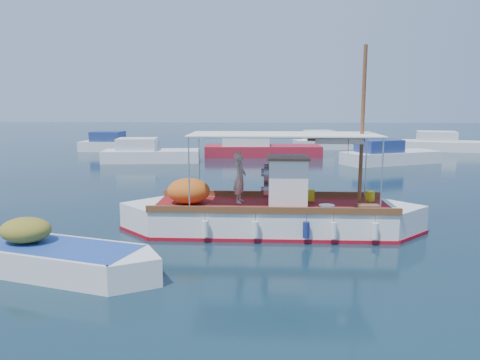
{
  "coord_description": "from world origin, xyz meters",
  "views": [
    {
      "loc": [
        -0.15,
        -13.79,
        3.97
      ],
      "look_at": [
        -0.88,
        0.0,
        1.68
      ],
      "focal_mm": 35.0,
      "sensor_mm": 36.0,
      "label": 1
    }
  ],
  "objects": [
    {
      "name": "ground",
      "position": [
        0.0,
        0.0,
        0.0
      ],
      "size": [
        160.0,
        160.0,
        0.0
      ],
      "primitive_type": "plane",
      "color": "black",
      "rests_on": "ground"
    },
    {
      "name": "fishing_caique",
      "position": [
        0.02,
        0.36,
        0.51
      ],
      "size": [
        9.54,
        2.69,
        5.82
      ],
      "rotation": [
        0.0,
        0.0,
        0.0
      ],
      "color": "white",
      "rests_on": "ground"
    },
    {
      "name": "dinghy",
      "position": [
        -5.22,
        -3.41,
        0.3
      ],
      "size": [
        5.65,
        2.78,
        1.44
      ],
      "rotation": [
        0.0,
        0.0,
        -0.29
      ],
      "color": "white",
      "rests_on": "ground"
    },
    {
      "name": "bg_boat_nw",
      "position": [
        -7.96,
        17.2,
        0.49
      ],
      "size": [
        6.63,
        3.09,
        1.8
      ],
      "rotation": [
        0.0,
        0.0,
        0.11
      ],
      "color": "silver",
      "rests_on": "ground"
    },
    {
      "name": "bg_boat_n",
      "position": [
        -0.56,
        21.08,
        0.49
      ],
      "size": [
        8.67,
        3.23,
        1.8
      ],
      "rotation": [
        0.0,
        0.0,
        0.05
      ],
      "color": "maroon",
      "rests_on": "ground"
    },
    {
      "name": "bg_boat_ne",
      "position": [
        7.92,
        17.01,
        0.49
      ],
      "size": [
        6.83,
        4.67,
        1.8
      ],
      "rotation": [
        0.0,
        0.0,
        0.42
      ],
      "color": "silver",
      "rests_on": "ground"
    },
    {
      "name": "bg_boat_e",
      "position": [
        14.98,
        25.69,
        0.49
      ],
      "size": [
        7.95,
        4.3,
        1.8
      ],
      "rotation": [
        0.0,
        0.0,
        -0.24
      ],
      "color": "silver",
      "rests_on": "ground"
    },
    {
      "name": "bg_boat_far_w",
      "position": [
        -12.39,
        24.2,
        0.49
      ],
      "size": [
        6.22,
        2.47,
        1.8
      ],
      "rotation": [
        0.0,
        0.0,
        -0.03
      ],
      "color": "silver",
      "rests_on": "ground"
    },
    {
      "name": "bg_boat_far_n",
      "position": [
        5.13,
        26.73,
        0.49
      ],
      "size": [
        6.08,
        3.22,
        1.8
      ],
      "rotation": [
        0.0,
        0.0,
        0.22
      ],
      "color": "silver",
      "rests_on": "ground"
    }
  ]
}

